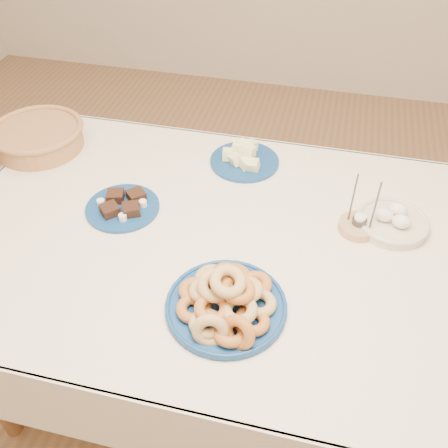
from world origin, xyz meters
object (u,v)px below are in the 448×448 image
at_px(brownie_plate, 123,206).
at_px(dining_table, 228,262).
at_px(candle_holder, 358,225).
at_px(wicker_basket, 38,136).
at_px(egg_bowl, 393,222).
at_px(donut_platter, 226,302).
at_px(melon_plate, 244,157).

bearing_deg(brownie_plate, dining_table, -8.04).
xyz_separation_m(dining_table, candle_holder, (0.37, 0.13, 0.12)).
bearing_deg(wicker_basket, brownie_plate, -31.12).
height_order(dining_table, egg_bowl, egg_bowl).
relative_size(dining_table, donut_platter, 5.35).
height_order(candle_holder, egg_bowl, candle_holder).
bearing_deg(candle_holder, wicker_basket, 171.01).
relative_size(candle_holder, egg_bowl, 0.80).
distance_m(dining_table, brownie_plate, 0.37).
xyz_separation_m(donut_platter, egg_bowl, (0.41, 0.43, -0.01)).
bearing_deg(dining_table, candle_holder, 18.72).
bearing_deg(egg_bowl, dining_table, -160.99).
xyz_separation_m(dining_table, egg_bowl, (0.47, 0.16, 0.13)).
height_order(dining_table, brownie_plate, brownie_plate).
xyz_separation_m(donut_platter, melon_plate, (-0.09, 0.65, -0.01)).
bearing_deg(donut_platter, dining_table, 102.27).
relative_size(melon_plate, candle_holder, 1.60).
xyz_separation_m(melon_plate, candle_holder, (0.40, -0.26, -0.01)).
relative_size(donut_platter, egg_bowl, 1.30).
relative_size(dining_table, egg_bowl, 6.96).
xyz_separation_m(dining_table, brownie_plate, (-0.35, 0.05, 0.12)).
distance_m(wicker_basket, egg_bowl, 1.26).
height_order(brownie_plate, candle_holder, candle_holder).
distance_m(melon_plate, egg_bowl, 0.55).
distance_m(dining_table, wicker_basket, 0.85).
xyz_separation_m(donut_platter, wicker_basket, (-0.84, 0.57, 0.01)).
xyz_separation_m(dining_table, donut_platter, (0.06, -0.26, 0.14)).
relative_size(brownie_plate, wicker_basket, 0.75).
bearing_deg(melon_plate, candle_holder, -32.86).
xyz_separation_m(melon_plate, brownie_plate, (-0.32, -0.34, -0.01)).
height_order(wicker_basket, egg_bowl, wicker_basket).
height_order(brownie_plate, wicker_basket, wicker_basket).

